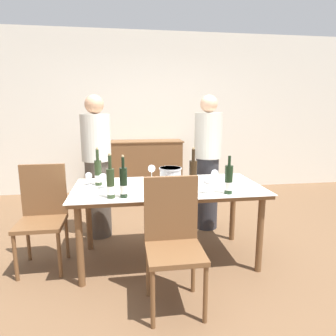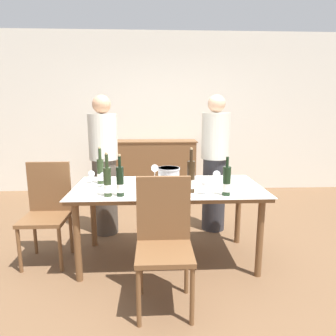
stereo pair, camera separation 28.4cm
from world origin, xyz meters
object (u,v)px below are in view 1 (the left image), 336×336
wine_glass_2 (208,182)px  wine_glass_4 (89,176)px  wine_glass_3 (152,169)px  wine_bottle_4 (229,180)px  wine_bottle_3 (98,173)px  dining_table (168,194)px  chair_left_end (43,210)px  sideboard_cabinet (138,168)px  chair_near_front (173,234)px  wine_bottle_2 (193,177)px  person_guest_left (207,163)px  ice_bucket (170,179)px  wine_glass_0 (103,178)px  wine_bottle_1 (111,183)px  wine_glass_1 (215,174)px  wine_bottle_0 (124,183)px  person_host (97,168)px

wine_glass_2 → wine_glass_4: bearing=157.5°
wine_glass_3 → wine_bottle_4: bearing=-47.0°
wine_bottle_3 → dining_table: bearing=-12.2°
chair_left_end → dining_table: bearing=-4.4°
sideboard_cabinet → chair_near_front: bearing=-88.1°
wine_bottle_2 → wine_bottle_4: wine_bottle_2 is taller
wine_glass_3 → person_guest_left: bearing=30.1°
ice_bucket → wine_glass_4: bearing=158.5°
wine_bottle_3 → wine_glass_0: bearing=-68.3°
wine_glass_4 → dining_table: bearing=-11.2°
wine_bottle_1 → wine_glass_1: bearing=20.1°
sideboard_cabinet → person_guest_left: size_ratio=0.93×
wine_glass_0 → wine_glass_2: 0.97m
wine_glass_2 → wine_glass_3: 0.76m
wine_bottle_3 → person_guest_left: (1.27, 0.61, -0.05)m
wine_bottle_1 → wine_bottle_0: bearing=0.6°
wine_bottle_3 → person_host: bearing=95.8°
ice_bucket → wine_bottle_3: 0.72m
wine_glass_0 → chair_left_end: bearing=171.9°
wine_glass_3 → wine_glass_2: bearing=-55.1°
dining_table → sideboard_cabinet: bearing=93.9°
dining_table → wine_glass_4: wine_glass_4 is taller
wine_bottle_2 → wine_glass_2: 0.14m
person_host → wine_glass_4: bearing=-93.8°
dining_table → wine_bottle_1: size_ratio=4.74×
wine_bottle_2 → wine_glass_1: (0.29, 0.28, -0.04)m
wine_bottle_4 → wine_glass_3: (-0.61, 0.66, -0.01)m
dining_table → wine_bottle_1: bearing=-150.0°
sideboard_cabinet → person_host: person_host is taller
wine_bottle_2 → chair_near_front: wine_bottle_2 is taller
chair_left_end → wine_glass_2: bearing=-14.3°
dining_table → wine_glass_4: 0.79m
wine_bottle_4 → person_host: size_ratio=0.20×
wine_bottle_0 → wine_bottle_3: bearing=118.4°
wine_glass_0 → wine_glass_3: 0.58m
wine_bottle_2 → person_guest_left: (0.41, 0.97, -0.07)m
wine_bottle_0 → wine_glass_4: 0.56m
dining_table → wine_bottle_4: wine_bottle_4 is taller
wine_bottle_3 → chair_left_end: wine_bottle_3 is taller
wine_glass_2 → wine_glass_3: size_ratio=0.95×
wine_bottle_0 → wine_bottle_1: bearing=-179.4°
ice_bucket → wine_glass_3: bearing=104.5°
wine_bottle_3 → wine_glass_2: bearing=-24.1°
person_host → dining_table: bearing=-44.2°
wine_bottle_4 → chair_near_front: wine_bottle_4 is taller
wine_glass_0 → person_guest_left: person_guest_left is taller
sideboard_cabinet → wine_bottle_2: size_ratio=3.83×
sideboard_cabinet → wine_bottle_3: size_ratio=4.17×
chair_left_end → person_host: (0.47, 0.61, 0.28)m
chair_left_end → person_guest_left: (1.80, 0.66, 0.28)m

